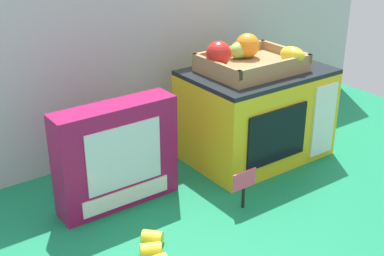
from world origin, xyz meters
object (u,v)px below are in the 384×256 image
object	(u,v)px
food_groups_crate	(249,59)
loose_toy_banana	(153,250)
toy_microwave	(256,114)
cookie_set_box	(117,156)
price_sign	(244,184)

from	to	relation	value
food_groups_crate	loose_toy_banana	size ratio (longest dim) A/B	2.09
toy_microwave	cookie_set_box	world-z (taller)	same
cookie_set_box	price_sign	distance (m)	0.31
food_groups_crate	cookie_set_box	xyz separation A→B (m)	(-0.42, -0.01, -0.16)
food_groups_crate	price_sign	size ratio (longest dim) A/B	2.60
toy_microwave	food_groups_crate	distance (m)	0.16
food_groups_crate	loose_toy_banana	distance (m)	0.60
cookie_set_box	price_sign	world-z (taller)	cookie_set_box
toy_microwave	food_groups_crate	size ratio (longest dim) A/B	1.50
food_groups_crate	cookie_set_box	size ratio (longest dim) A/B	0.86
price_sign	food_groups_crate	bearing A→B (deg)	48.32
toy_microwave	cookie_set_box	xyz separation A→B (m)	(-0.45, -0.00, 0.00)
food_groups_crate	price_sign	world-z (taller)	food_groups_crate
toy_microwave	food_groups_crate	xyz separation A→B (m)	(-0.02, 0.01, 0.16)
toy_microwave	cookie_set_box	size ratio (longest dim) A/B	1.29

